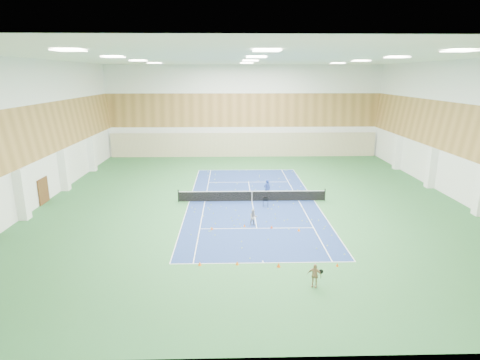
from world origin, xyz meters
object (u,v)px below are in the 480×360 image
Objects in this scene: coach at (267,189)px; child_court at (253,217)px; tennis_net at (252,195)px; ball_cart at (266,202)px; child_apron at (314,275)px.

coach reaches higher than child_court.
coach is at bearing 32.45° from tennis_net.
ball_cart is (1.07, -1.45, -0.15)m from tennis_net.
coach is 2.40m from ball_cart.
child_apron is 13.27m from ball_cart.
child_apron is (2.44, -14.65, 0.10)m from tennis_net.
child_apron is at bearing -78.39° from ball_cart.
child_court is at bearing -100.94° from ball_cart.
coach reaches higher than tennis_net.
coach is 6.84m from child_court.
coach is at bearing 87.76° from ball_cart.
coach is 15.57m from child_apron.
child_apron reaches higher than tennis_net.
child_apron is (1.05, -15.53, -0.22)m from coach.
coach reaches higher than child_apron.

